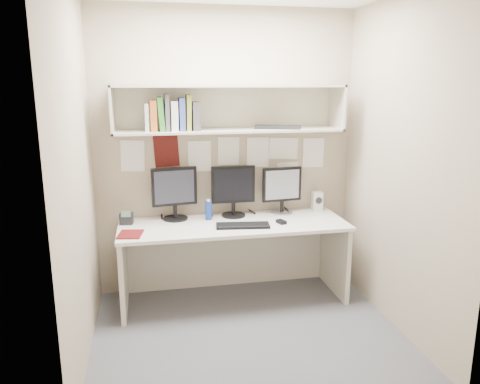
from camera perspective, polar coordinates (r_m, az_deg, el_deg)
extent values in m
cube|color=#4C4B51|center=(3.85, 1.08, -17.03)|extent=(2.40, 2.00, 0.01)
cube|color=tan|center=(4.36, -1.69, 4.76)|extent=(2.40, 0.02, 2.60)
cube|color=tan|center=(2.45, 6.26, -2.03)|extent=(2.40, 0.02, 2.60)
cube|color=tan|center=(3.34, -19.33, 1.43)|extent=(0.02, 2.00, 2.60)
cube|color=tan|center=(3.83, 19.01, 2.86)|extent=(0.02, 2.00, 2.60)
cube|color=silver|center=(4.14, -0.79, -4.00)|extent=(2.00, 0.70, 0.03)
cube|color=beige|center=(4.57, -1.54, -7.18)|extent=(1.96, 0.02, 0.70)
cube|color=beige|center=(4.14, -1.25, 7.52)|extent=(2.00, 0.38, 0.02)
cube|color=beige|center=(4.12, -1.27, 12.79)|extent=(2.00, 0.38, 0.02)
cube|color=beige|center=(4.30, -1.69, 10.27)|extent=(2.00, 0.02, 0.40)
cube|color=beige|center=(4.07, -15.32, 9.65)|extent=(0.02, 0.38, 0.40)
cube|color=beige|center=(4.41, 11.72, 10.08)|extent=(0.02, 0.38, 0.40)
cylinder|color=black|center=(4.29, -7.87, -3.20)|extent=(0.22, 0.22, 0.02)
cylinder|color=black|center=(4.27, -7.90, -2.38)|extent=(0.04, 0.04, 0.11)
cube|color=black|center=(4.23, -8.01, 0.66)|extent=(0.41, 0.09, 0.35)
cube|color=black|center=(4.21, -7.99, 0.61)|extent=(0.35, 0.06, 0.30)
cylinder|color=black|center=(4.35, -0.80, -2.84)|extent=(0.22, 0.22, 0.02)
cylinder|color=black|center=(4.33, -0.81, -2.03)|extent=(0.04, 0.04, 0.11)
cube|color=black|center=(4.29, -0.85, 0.93)|extent=(0.40, 0.04, 0.34)
cube|color=black|center=(4.27, -0.80, 0.87)|extent=(0.35, 0.01, 0.29)
cylinder|color=#A5A5AA|center=(4.45, 5.10, -2.51)|extent=(0.21, 0.21, 0.02)
cylinder|color=black|center=(4.44, 5.12, -1.77)|extent=(0.03, 0.03, 0.10)
cube|color=black|center=(4.40, 5.13, 0.95)|extent=(0.38, 0.07, 0.32)
cube|color=#B0AFB5|center=(4.38, 5.21, 0.89)|extent=(0.33, 0.03, 0.27)
cube|color=black|center=(4.03, 0.34, -4.11)|extent=(0.47, 0.22, 0.02)
cube|color=black|center=(4.14, 5.05, -3.64)|extent=(0.08, 0.11, 0.03)
cube|color=silver|center=(4.58, 9.36, -1.11)|extent=(0.10, 0.10, 0.18)
cylinder|color=black|center=(4.53, 9.59, -1.04)|extent=(0.06, 0.01, 0.06)
cylinder|color=navy|center=(4.22, -3.86, -2.26)|extent=(0.06, 0.06, 0.17)
cylinder|color=white|center=(4.20, -3.88, -1.07)|extent=(0.03, 0.03, 0.02)
cube|color=#5B0F10|center=(3.92, -13.22, -5.04)|extent=(0.22, 0.26, 0.01)
cube|color=black|center=(4.22, -13.68, -3.14)|extent=(0.12, 0.11, 0.10)
cube|color=#4C6659|center=(4.15, -13.75, -2.61)|extent=(0.08, 0.02, 0.05)
cube|color=#BABBB5|center=(4.03, -11.30, 8.92)|extent=(0.03, 0.19, 0.23)
cube|color=#B15220|center=(4.03, -10.51, 9.13)|extent=(0.05, 0.19, 0.26)
cube|color=#2B7527|center=(4.03, -9.63, 9.35)|extent=(0.04, 0.19, 0.28)
cube|color=#454649|center=(4.03, -8.89, 9.55)|extent=(0.03, 0.19, 0.31)
cube|color=silver|center=(4.04, -8.03, 9.17)|extent=(0.06, 0.19, 0.25)
cube|color=#354184|center=(4.04, -7.11, 9.38)|extent=(0.05, 0.19, 0.27)
cube|color=olive|center=(4.04, -6.32, 9.58)|extent=(0.04, 0.19, 0.30)
cube|color=#3C3B3E|center=(4.05, -5.43, 9.19)|extent=(0.06, 0.19, 0.24)
cube|color=black|center=(4.21, 4.64, 7.90)|extent=(0.43, 0.29, 0.03)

